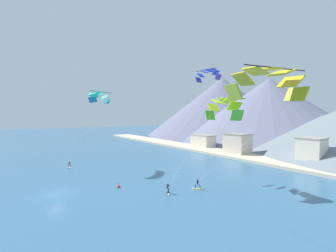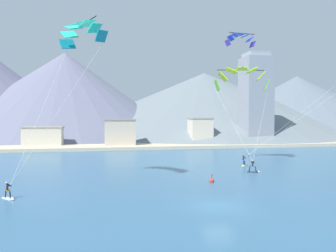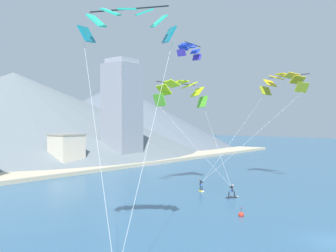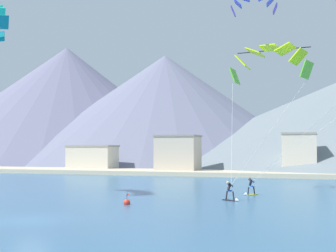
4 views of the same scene
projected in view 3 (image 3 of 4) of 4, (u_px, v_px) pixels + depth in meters
ground_plane at (334, 242)px, 29.39m from camera, size 400.00×400.00×0.00m
kitesurfer_near_lead at (201, 188)px, 50.48m from camera, size 1.37×1.63×1.78m
kitesurfer_mid_center at (233, 193)px, 46.53m from camera, size 1.69×1.26×1.78m
parafoil_kite_near_lead at (283, 82)px, 59.15m from camera, size 17.56×9.51×15.77m
parafoil_kite_near_trail at (128, 21)px, 26.99m from camera, size 8.96×8.31×16.60m
parafoil_kite_mid_center at (181, 91)px, 54.50m from camera, size 8.90×11.62×14.11m
parafoil_kite_distant_high_outer at (190, 49)px, 51.90m from camera, size 4.81×1.67×1.94m
race_marker_buoy at (241, 215)px, 37.38m from camera, size 0.56×0.56×1.02m
shoreline_strip at (6, 178)px, 61.01m from camera, size 180.00×10.00×0.70m
shore_building_quay_east at (67, 151)px, 74.99m from camera, size 5.66×5.47×7.05m
highrise_tower at (122, 112)px, 86.31m from camera, size 7.00×7.00×24.00m
mountain_peak_central_summit at (14, 112)px, 119.57m from camera, size 120.55×120.55×25.33m
mountain_peak_east_shoulder at (116, 115)px, 144.95m from camera, size 90.00×90.00×24.10m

